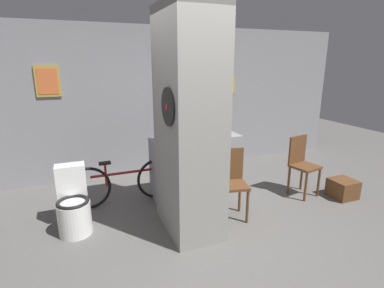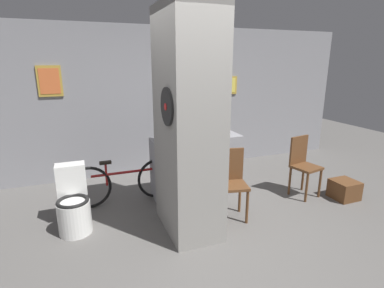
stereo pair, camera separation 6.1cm
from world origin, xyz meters
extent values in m
plane|color=#5B5956|center=(0.00, 0.00, 0.00)|extent=(14.00, 14.00, 0.00)
cube|color=gray|center=(0.00, 2.63, 1.30)|extent=(8.00, 0.06, 2.60)
cube|color=#B79338|center=(-1.60, 2.58, 1.70)|extent=(0.36, 0.02, 0.48)
cube|color=#D86633|center=(-1.60, 2.57, 1.70)|extent=(0.30, 0.01, 0.39)
cube|color=#B79338|center=(1.50, 2.58, 1.55)|extent=(0.44, 0.02, 0.34)
cube|color=#E0CC4C|center=(1.50, 2.57, 1.55)|extent=(0.36, 0.01, 0.28)
cube|color=#B79338|center=(0.70, 2.58, 1.85)|extent=(0.28, 0.02, 0.38)
cube|color=#4C9959|center=(0.70, 2.57, 1.85)|extent=(0.23, 0.01, 0.31)
cube|color=gray|center=(-0.07, 0.48, 1.30)|extent=(0.58, 0.95, 2.60)
cylinder|color=black|center=(-0.37, 0.29, 1.55)|extent=(0.03, 0.40, 0.40)
cylinder|color=red|center=(-0.38, 0.29, 1.55)|extent=(0.01, 0.07, 0.07)
cube|color=gray|center=(0.39, 1.35, 0.46)|extent=(1.36, 0.44, 0.91)
cylinder|color=white|center=(-1.39, 0.84, 0.20)|extent=(0.39, 0.39, 0.40)
torus|color=black|center=(-1.39, 0.84, 0.41)|extent=(0.37, 0.37, 0.04)
cube|color=white|center=(-1.39, 1.09, 0.59)|extent=(0.35, 0.20, 0.39)
cylinder|color=brown|center=(0.36, 0.35, 0.22)|extent=(0.04, 0.04, 0.44)
cylinder|color=brown|center=(0.66, 0.29, 0.22)|extent=(0.04, 0.04, 0.44)
cylinder|color=brown|center=(0.42, 0.65, 0.22)|extent=(0.04, 0.04, 0.44)
cylinder|color=brown|center=(0.72, 0.59, 0.22)|extent=(0.04, 0.04, 0.44)
cube|color=brown|center=(0.54, 0.47, 0.46)|extent=(0.43, 0.43, 0.04)
cube|color=brown|center=(0.57, 0.63, 0.70)|extent=(0.36, 0.11, 0.43)
cylinder|color=brown|center=(1.78, 0.50, 0.22)|extent=(0.04, 0.04, 0.44)
cylinder|color=brown|center=(2.08, 0.56, 0.22)|extent=(0.04, 0.04, 0.44)
cylinder|color=brown|center=(1.72, 0.80, 0.22)|extent=(0.04, 0.04, 0.44)
cylinder|color=brown|center=(2.02, 0.86, 0.22)|extent=(0.04, 0.04, 0.44)
cube|color=brown|center=(1.90, 0.68, 0.46)|extent=(0.42, 0.42, 0.04)
cube|color=brown|center=(1.87, 0.84, 0.70)|extent=(0.36, 0.10, 0.43)
torus|color=black|center=(-1.19, 1.42, 0.31)|extent=(0.62, 0.04, 0.62)
torus|color=black|center=(-0.20, 1.42, 0.31)|extent=(0.62, 0.04, 0.62)
cylinder|color=maroon|center=(-0.70, 1.42, 0.47)|extent=(0.91, 0.04, 0.04)
cylinder|color=maroon|center=(-0.94, 1.42, 0.47)|extent=(0.03, 0.03, 0.32)
cylinder|color=maroon|center=(-0.25, 1.42, 0.47)|extent=(0.03, 0.03, 0.29)
cube|color=black|center=(-0.94, 1.42, 0.65)|extent=(0.16, 0.06, 0.04)
cylinder|color=#262626|center=(-0.25, 1.42, 0.61)|extent=(0.03, 0.42, 0.03)
cylinder|color=#19598C|center=(0.11, 1.39, 1.01)|extent=(0.08, 0.08, 0.20)
cylinder|color=#19598C|center=(0.11, 1.39, 1.16)|extent=(0.03, 0.03, 0.09)
sphere|color=#333333|center=(0.11, 1.39, 1.21)|extent=(0.03, 0.03, 0.03)
cylinder|color=silver|center=(-0.01, 1.41, 0.98)|extent=(0.07, 0.07, 0.14)
cylinder|color=silver|center=(-0.01, 1.41, 1.08)|extent=(0.03, 0.03, 0.06)
sphere|color=#333333|center=(-0.01, 1.41, 1.12)|extent=(0.03, 0.03, 0.03)
cube|color=brown|center=(2.40, 0.39, 0.14)|extent=(0.35, 0.35, 0.28)
camera|label=1|loc=(-1.27, -2.64, 2.00)|focal=28.00mm
camera|label=2|loc=(-1.22, -2.67, 2.00)|focal=28.00mm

